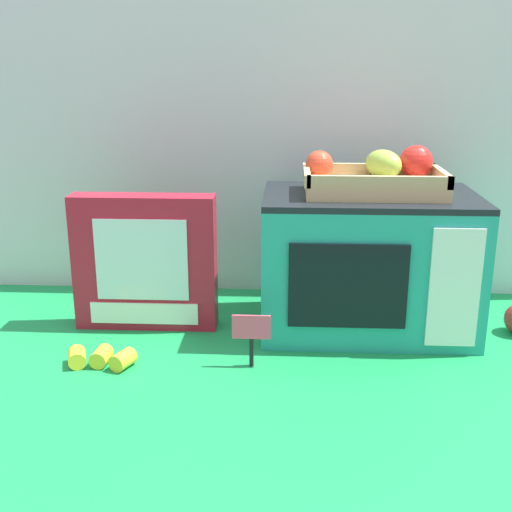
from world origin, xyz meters
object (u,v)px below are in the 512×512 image
Objects in this scene: loose_toy_banana at (100,358)px; food_groups_crate at (377,178)px; cookie_set_box at (145,263)px; price_sign at (251,333)px; toy_microwave at (368,262)px.

food_groups_crate is at bearing 23.17° from loose_toy_banana.
cookie_set_box is 0.30m from price_sign.
loose_toy_banana is at bearing -157.33° from toy_microwave.
cookie_set_box is 2.92× the size of price_sign.
cookie_set_box is 0.23m from loose_toy_banana.
loose_toy_banana is at bearing -103.70° from cookie_set_box.
price_sign is at bearing -139.02° from food_groups_crate.
toy_microwave is 3.19× the size of loose_toy_banana.
cookie_set_box is (-0.47, -0.03, -0.17)m from food_groups_crate.
cookie_set_box is 2.20× the size of loose_toy_banana.
toy_microwave is 1.58× the size of food_groups_crate.
food_groups_crate is 0.63m from loose_toy_banana.
food_groups_crate is at bearing 40.98° from price_sign.
toy_microwave reaches higher than loose_toy_banana.
price_sign is 0.28m from loose_toy_banana.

